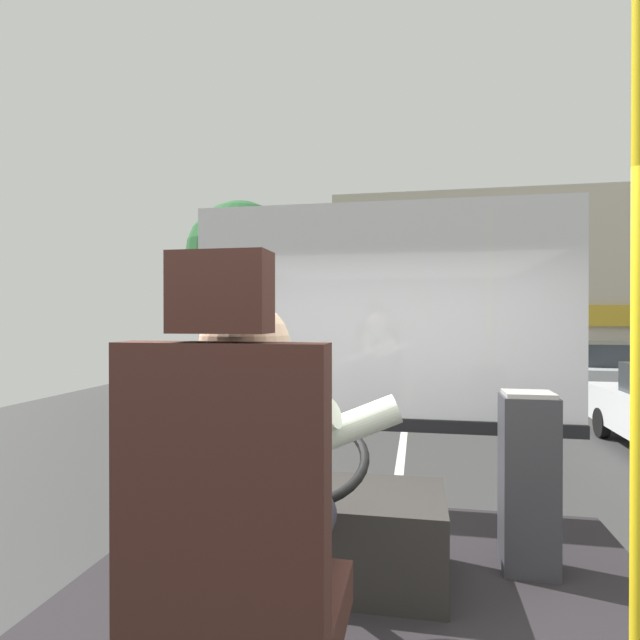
{
  "coord_description": "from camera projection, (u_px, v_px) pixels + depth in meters",
  "views": [
    {
      "loc": [
        0.25,
        -1.74,
        2.05
      ],
      "look_at": [
        -0.22,
        0.7,
        2.03
      ],
      "focal_mm": 29.06,
      "sensor_mm": 36.0,
      "label": 1
    }
  ],
  "objects": [
    {
      "name": "parked_car_red",
      "position": [
        535.0,
        356.0,
        18.04
      ],
      "size": [
        1.88,
        3.83,
        1.3
      ],
      "color": "maroon",
      "rests_on": "ground"
    },
    {
      "name": "bus_driver",
      "position": [
        254.0,
        484.0,
        1.37
      ],
      "size": [
        0.78,
        0.55,
        0.76
      ],
      "color": "#282833",
      "rests_on": "driver_seat"
    },
    {
      "name": "handrail_pole",
      "position": [
        639.0,
        350.0,
        1.56
      ],
      "size": [
        0.04,
        0.04,
        2.2
      ],
      "color": "yellow",
      "rests_on": "bus_floor"
    },
    {
      "name": "street_tree",
      "position": [
        241.0,
        257.0,
        12.8
      ],
      "size": [
        2.69,
        2.69,
        4.89
      ],
      "color": "#4C3828",
      "rests_on": "ground"
    },
    {
      "name": "fare_box",
      "position": [
        528.0,
        482.0,
        2.45
      ],
      "size": [
        0.25,
        0.22,
        0.85
      ],
      "color": "#333338",
      "rests_on": "bus_floor"
    },
    {
      "name": "ground",
      "position": [
        406.0,
        419.0,
        10.41
      ],
      "size": [
        18.0,
        44.0,
        0.06
      ],
      "color": "#353535"
    },
    {
      "name": "windshield_panel",
      "position": [
        380.0,
        341.0,
        3.34
      ],
      "size": [
        2.5,
        0.08,
        1.48
      ],
      "color": "silver"
    },
    {
      "name": "driver_seat",
      "position": [
        237.0,
        575.0,
        1.24
      ],
      "size": [
        0.48,
        0.48,
        1.35
      ],
      "color": "black",
      "rests_on": "bus_floor"
    },
    {
      "name": "steering_console",
      "position": [
        324.0,
        530.0,
        2.39
      ],
      "size": [
        1.1,
        0.96,
        0.78
      ],
      "color": "#282623",
      "rests_on": "bus_floor"
    },
    {
      "name": "shop_building",
      "position": [
        537.0,
        291.0,
        17.41
      ],
      "size": [
        13.14,
        5.44,
        5.82
      ],
      "color": "#BCB29E",
      "rests_on": "ground"
    },
    {
      "name": "parked_car_silver",
      "position": [
        602.0,
        371.0,
        12.43
      ],
      "size": [
        1.86,
        3.92,
        1.43
      ],
      "color": "silver",
      "rests_on": "ground"
    }
  ]
}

